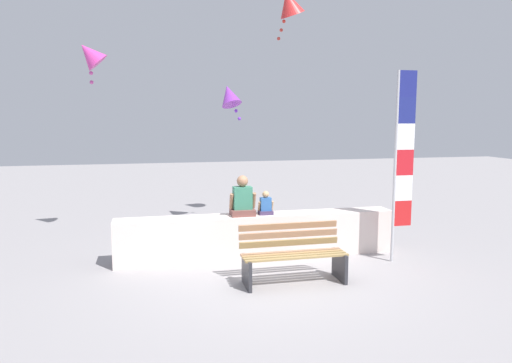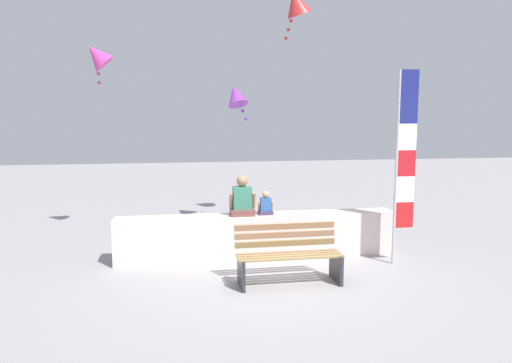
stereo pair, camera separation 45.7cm
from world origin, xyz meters
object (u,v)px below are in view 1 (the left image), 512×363
at_px(person_adult, 242,200).
at_px(kite_magenta, 90,54).
at_px(flag_banner, 402,157).
at_px(kite_red, 289,4).
at_px(kite_purple, 229,95).
at_px(park_bench, 293,255).
at_px(person_child, 266,205).

xyz_separation_m(person_adult, kite_magenta, (-2.70, 2.13, 2.72)).
relative_size(flag_banner, kite_magenta, 3.64).
height_order(flag_banner, kite_red, kite_red).
bearing_deg(kite_purple, kite_magenta, -166.90).
bearing_deg(person_adult, park_bench, -69.04).
bearing_deg(person_adult, kite_purple, 84.80).
xyz_separation_m(park_bench, kite_magenta, (-3.22, 3.49, 3.38)).
relative_size(flag_banner, kite_purple, 3.73).
height_order(flag_banner, kite_magenta, kite_magenta).
xyz_separation_m(person_child, kite_purple, (-0.17, 2.82, 2.08)).
xyz_separation_m(person_child, kite_red, (1.18, 2.58, 4.13)).
bearing_deg(kite_red, kite_purple, 170.10).
xyz_separation_m(park_bench, kite_red, (1.09, 3.94, 4.67)).
bearing_deg(kite_red, kite_magenta, -174.01).
bearing_deg(kite_purple, kite_red, -9.90).
height_order(park_bench, kite_red, kite_red).
distance_m(person_adult, kite_purple, 3.44).
relative_size(person_adult, person_child, 1.69).
xyz_separation_m(flag_banner, kite_purple, (-2.40, 3.56, 1.18)).
xyz_separation_m(park_bench, person_child, (-0.10, 1.36, 0.55)).
xyz_separation_m(person_child, kite_magenta, (-3.12, 2.13, 2.83)).
xyz_separation_m(park_bench, person_adult, (-0.52, 1.36, 0.66)).
relative_size(person_adult, kite_red, 0.65).
height_order(person_child, flag_banner, flag_banner).
bearing_deg(flag_banner, kite_magenta, 151.83).
distance_m(flag_banner, kite_magenta, 6.38).
bearing_deg(park_bench, kite_magenta, 132.69).
bearing_deg(kite_magenta, kite_red, 5.99).
height_order(person_adult, kite_magenta, kite_magenta).
bearing_deg(park_bench, person_child, 94.06).
bearing_deg(kite_purple, park_bench, -86.38).
bearing_deg(kite_purple, flag_banner, -55.96).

